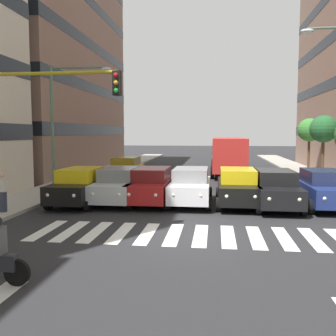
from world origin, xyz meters
TOP-DOWN VIEW (x-y plane):
  - ground_plane at (0.00, 0.00)m, footprint 180.00×180.00m
  - building_right_block_0 at (15.29, -20.85)m, footprint 10.78×21.33m
  - crosswalk_markings at (-0.00, 0.00)m, footprint 10.35×2.80m
  - car_0 at (-5.81, -5.33)m, footprint 2.02×4.44m
  - car_1 at (-3.61, -4.95)m, footprint 2.02×4.44m
  - car_2 at (-1.96, -5.38)m, footprint 2.02×4.44m
  - car_3 at (0.25, -5.41)m, footprint 2.02×4.44m
  - car_4 at (2.13, -5.32)m, footprint 2.02×4.44m
  - car_5 at (3.69, -5.24)m, footprint 2.02×4.44m
  - car_6 at (5.49, -4.76)m, footprint 2.02×4.44m
  - car_row2_0 at (5.30, -13.23)m, footprint 2.02×4.44m
  - bus_behind_traffic at (-1.96, -19.34)m, footprint 2.78×10.50m
  - traffic_light_gantry at (5.35, 0.56)m, footprint 4.74×0.36m
  - street_lamp_right at (7.13, -6.86)m, footprint 3.34×0.28m
  - street_tree_2 at (-8.32, -14.89)m, footprint 1.88×1.88m
  - street_tree_3 at (-8.62, -20.07)m, footprint 1.92×1.92m
  - pedestrian_waiting at (7.76, -1.99)m, footprint 0.36×0.24m

SIDE VIEW (x-z plane):
  - ground_plane at x=0.00m, z-range 0.00..0.00m
  - crosswalk_markings at x=0.00m, z-range 0.00..0.01m
  - car_0 at x=-5.81m, z-range 0.03..1.75m
  - car_1 at x=-3.61m, z-range 0.03..1.75m
  - car_2 at x=-1.96m, z-range 0.03..1.75m
  - car_3 at x=0.25m, z-range 0.03..1.75m
  - car_4 at x=2.13m, z-range 0.03..1.75m
  - car_5 at x=3.69m, z-range 0.03..1.75m
  - car_6 at x=5.49m, z-range 0.03..1.75m
  - car_row2_0 at x=5.30m, z-range 0.03..1.75m
  - pedestrian_waiting at x=7.76m, z-range 0.18..1.81m
  - bus_behind_traffic at x=-1.96m, z-range 0.36..3.36m
  - street_tree_3 at x=-8.62m, z-range 1.39..5.86m
  - street_tree_2 at x=-8.32m, z-range 1.41..5.88m
  - traffic_light_gantry at x=5.35m, z-range 0.98..6.48m
  - street_lamp_right at x=7.13m, z-range 0.98..7.75m
  - building_right_block_0 at x=15.29m, z-range 0.00..22.08m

